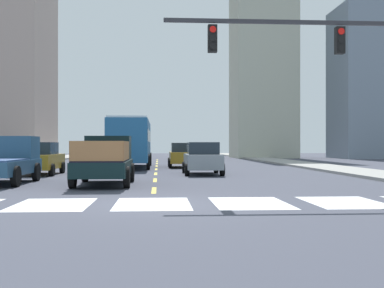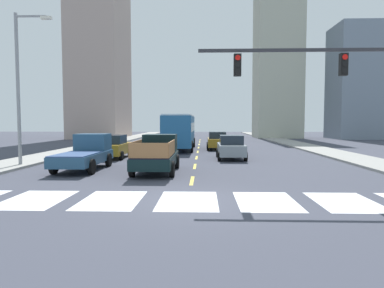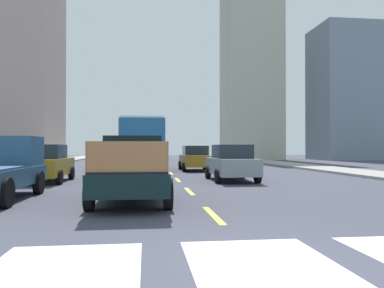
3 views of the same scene
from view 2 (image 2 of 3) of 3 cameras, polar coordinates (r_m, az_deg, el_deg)
name	(u,v)px [view 2 (image 2 of 3)]	position (r m, az deg, el deg)	size (l,w,h in m)	color
ground_plane	(188,201)	(11.79, -0.66, -9.43)	(160.00, 160.00, 0.00)	#3C3E4A
sidewalk_right	(330,152)	(31.49, 21.97, -1.30)	(3.17, 110.00, 0.15)	gray
sidewalk_left	(69,152)	(31.86, -19.87, -1.20)	(3.17, 110.00, 0.15)	gray
crosswalk_stripe_1	(36,199)	(13.13, -24.59, -8.39)	(2.00, 2.97, 0.01)	silver
crosswalk_stripe_2	(111,200)	(12.20, -13.29, -9.07)	(2.00, 2.97, 0.01)	silver
crosswalk_stripe_3	(188,201)	(11.79, -0.66, -9.41)	(2.00, 2.97, 0.01)	silver
crosswalk_stripe_4	(266,201)	(11.97, 12.22, -9.30)	(2.00, 2.97, 0.01)	silver
crosswalk_stripe_5	(345,202)	(12.70, 24.15, -8.78)	(2.00, 2.97, 0.01)	silver
lane_dash_0	(192,181)	(15.71, 0.01, -6.10)	(0.16, 2.40, 0.01)	gold
lane_dash_1	(195,166)	(20.65, 0.48, -3.73)	(0.16, 2.40, 0.01)	gold
lane_dash_2	(197,158)	(25.62, 0.76, -2.28)	(0.16, 2.40, 0.01)	gold
lane_dash_3	(198,152)	(30.59, 0.95, -1.31)	(0.16, 2.40, 0.01)	gold
lane_dash_4	(199,148)	(35.58, 1.09, -0.60)	(0.16, 2.40, 0.01)	gold
lane_dash_5	(199,144)	(40.56, 1.20, -0.07)	(0.16, 2.40, 0.01)	gold
lane_dash_6	(200,142)	(45.55, 1.28, 0.35)	(0.16, 2.40, 0.01)	gold
lane_dash_7	(200,140)	(50.54, 1.35, 0.68)	(0.16, 2.40, 0.01)	gold
pickup_stakebed	(157,154)	(18.66, -5.78, -1.67)	(2.18, 5.20, 1.96)	black
pickup_dark	(86,153)	(20.36, -17.20, -1.41)	(2.18, 5.20, 1.96)	#274F70
city_bus	(180,129)	(32.98, -2.01, 2.45)	(2.72, 10.80, 3.32)	#225C93
sedan_near_right	(231,147)	(24.80, 6.50, -0.52)	(2.02, 4.40, 1.72)	gray
sedan_near_left	(114,147)	(25.86, -12.94, -0.42)	(2.02, 4.40, 1.72)	#9F7519
sedan_far	(217,141)	(33.23, 4.21, 0.57)	(2.02, 4.40, 1.72)	olive
traffic_signal_gantry	(375,81)	(14.90, 28.23, 9.29)	(10.11, 0.27, 6.00)	#2D2D33
streetlight_left	(20,83)	(22.79, -26.66, 9.09)	(2.20, 0.28, 9.00)	gray
block_mid_left	(361,83)	(61.10, 26.27, 9.16)	(8.69, 7.41, 17.76)	gray
block_mid_right	(277,61)	(60.61, 14.04, 13.24)	(7.24, 7.53, 25.65)	#AEAF9B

